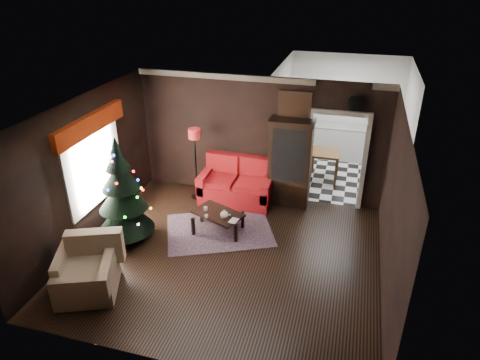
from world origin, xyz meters
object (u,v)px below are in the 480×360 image
(floor_lamp, at_px, (196,165))
(wall_clock, at_px, (355,103))
(teapot, at_px, (224,215))
(loveseat, at_px, (236,181))
(armchair, at_px, (85,269))
(curio_cabinet, at_px, (290,165))
(kitchen_table, at_px, (324,166))
(coffee_table, at_px, (218,222))
(christmas_tree, at_px, (122,192))

(floor_lamp, distance_m, wall_clock, 3.66)
(floor_lamp, bearing_deg, teapot, -52.10)
(wall_clock, bearing_deg, floor_lamp, -172.02)
(loveseat, relative_size, floor_lamp, 1.00)
(armchair, bearing_deg, floor_lamp, 58.33)
(curio_cabinet, relative_size, floor_lamp, 1.12)
(loveseat, distance_m, wall_clock, 3.04)
(curio_cabinet, height_order, kitchen_table, curio_cabinet)
(curio_cabinet, relative_size, coffee_table, 1.96)
(coffee_table, xyz_separation_m, teapot, (0.19, -0.18, 0.30))
(loveseat, relative_size, curio_cabinet, 0.89)
(teapot, bearing_deg, wall_clock, 40.98)
(loveseat, height_order, wall_clock, wall_clock)
(floor_lamp, height_order, kitchen_table, floor_lamp)
(curio_cabinet, xyz_separation_m, coffee_table, (-1.16, -1.53, -0.72))
(teapot, bearing_deg, armchair, -129.17)
(coffee_table, bearing_deg, teapot, -43.16)
(curio_cabinet, xyz_separation_m, wall_clock, (1.20, 0.18, 1.43))
(floor_lamp, height_order, wall_clock, wall_clock)
(wall_clock, height_order, kitchen_table, wall_clock)
(curio_cabinet, relative_size, kitchen_table, 2.53)
(floor_lamp, xyz_separation_m, kitchen_table, (2.73, 1.71, -0.45))
(curio_cabinet, bearing_deg, armchair, -125.17)
(floor_lamp, relative_size, christmas_tree, 0.82)
(teapot, distance_m, wall_clock, 3.42)
(coffee_table, bearing_deg, wall_clock, 35.93)
(armchair, height_order, teapot, armchair)
(armchair, xyz_separation_m, kitchen_table, (3.33, 5.23, -0.09))
(armchair, bearing_deg, wall_clock, 23.66)
(loveseat, height_order, armchair, loveseat)
(coffee_table, bearing_deg, loveseat, 89.50)
(curio_cabinet, bearing_deg, loveseat, -169.17)
(coffee_table, bearing_deg, armchair, -123.76)
(wall_clock, bearing_deg, coffee_table, -144.07)
(loveseat, xyz_separation_m, christmas_tree, (-1.66, -2.03, 0.55))
(armchair, distance_m, wall_clock, 5.88)
(floor_lamp, xyz_separation_m, coffee_table, (0.92, -1.25, -0.60))
(armchair, distance_m, teapot, 2.70)
(curio_cabinet, distance_m, christmas_tree, 3.60)
(curio_cabinet, height_order, wall_clock, wall_clock)
(wall_clock, bearing_deg, kitchen_table, 113.75)
(curio_cabinet, distance_m, coffee_table, 2.05)
(christmas_tree, bearing_deg, floor_lamp, 69.85)
(floor_lamp, distance_m, armchair, 3.59)
(loveseat, height_order, christmas_tree, christmas_tree)
(loveseat, relative_size, wall_clock, 5.31)
(loveseat, bearing_deg, kitchen_table, 42.51)
(curio_cabinet, distance_m, armchair, 4.68)
(loveseat, xyz_separation_m, floor_lamp, (-0.93, -0.06, 0.33))
(wall_clock, bearing_deg, loveseat, -170.34)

